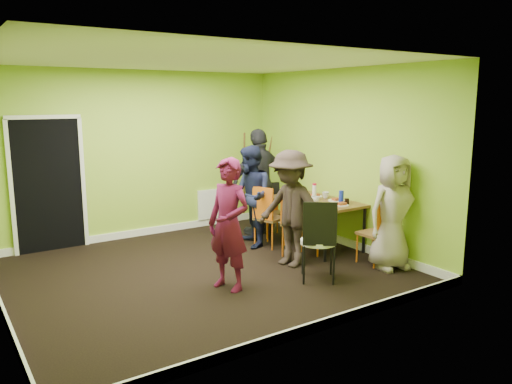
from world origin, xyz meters
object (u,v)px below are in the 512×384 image
orange_bottle (309,197)px  person_standing (229,224)px  chair_front_end (379,229)px  chair_left_far (267,213)px  dining_table (315,204)px  blue_bottle (341,197)px  person_left_near (290,209)px  chair_bentwood (319,237)px  person_back_end (260,182)px  person_front_end (393,212)px  chair_left_near (297,219)px  person_left_far (250,197)px  chair_back_end (269,198)px  thermos (314,193)px  easel (256,177)px

orange_bottle → person_standing: 2.21m
chair_front_end → orange_bottle: (-0.21, 1.30, 0.26)m
chair_left_far → dining_table: bearing=41.9°
blue_bottle → person_left_near: (-1.10, -0.15, -0.03)m
chair_front_end → chair_bentwood: size_ratio=0.87×
blue_bottle → person_back_end: 1.56m
chair_front_end → blue_bottle: size_ratio=4.92×
blue_bottle → person_front_end: size_ratio=0.12×
chair_left_near → person_standing: person_standing is taller
orange_bottle → person_left_far: (-0.80, 0.47, 0.02)m
orange_bottle → person_left_near: bearing=-143.5°
chair_back_end → person_left_far: 0.82m
person_front_end → chair_bentwood: bearing=-178.4°
thermos → person_front_end: size_ratio=0.15×
orange_bottle → blue_bottle: bearing=-62.1°
chair_back_end → person_standing: 2.64m
chair_left_far → person_left_near: person_left_near is taller
dining_table → chair_bentwood: bearing=-128.6°
chair_bentwood → orange_bottle: bearing=92.0°
chair_back_end → chair_bentwood: size_ratio=0.84×
person_left_far → chair_left_far: bearing=59.2°
chair_left_far → chair_left_near: size_ratio=0.93×
chair_back_end → person_left_far: person_left_far is taller
person_standing → person_front_end: size_ratio=1.03×
thermos → person_left_near: bearing=-148.7°
chair_bentwood → person_back_end: person_back_end is taller
chair_left_far → chair_back_end: bearing=123.4°
chair_front_end → person_left_near: size_ratio=0.57×
chair_left_far → chair_bentwood: chair_bentwood is taller
orange_bottle → person_standing: size_ratio=0.05×
chair_front_end → person_left_near: 1.28m
easel → person_standing: 3.52m
dining_table → chair_back_end: chair_back_end is taller
chair_bentwood → person_left_near: 0.77m
dining_table → person_left_far: size_ratio=0.93×
chair_bentwood → person_front_end: 1.22m
chair_bentwood → thermos: (0.98, 1.26, 0.28)m
chair_back_end → person_standing: (-1.89, -1.83, 0.18)m
chair_front_end → easel: easel is taller
chair_left_near → orange_bottle: bearing=117.2°
dining_table → chair_left_near: 0.71m
chair_back_end → person_left_far: bearing=48.3°
easel → person_back_end: (-0.48, -0.83, 0.06)m
chair_left_far → chair_bentwood: size_ratio=0.91×
easel → person_standing: size_ratio=1.06×
dining_table → person_front_end: 1.41m
chair_left_far → easel: size_ratio=0.57×
dining_table → person_standing: (-2.07, -0.81, 0.12)m
person_front_end → orange_bottle: bearing=108.1°
dining_table → person_left_far: person_left_far is taller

